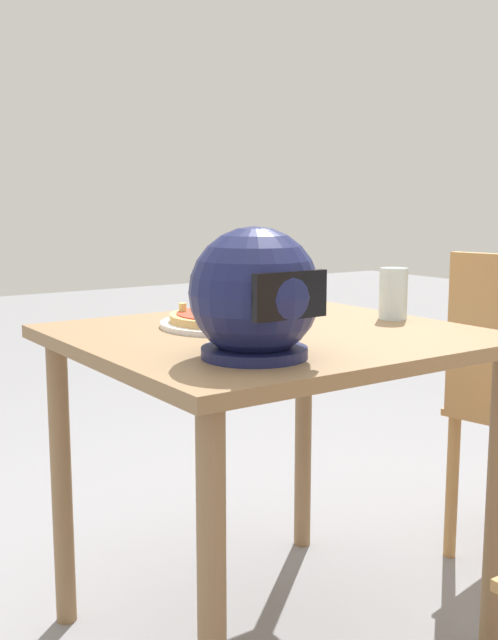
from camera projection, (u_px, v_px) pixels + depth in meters
name	position (u px, v px, depth m)	size (l,w,h in m)	color
ground_plane	(270.00, 636.00, 1.83)	(14.00, 14.00, 0.00)	gray
dining_table	(271.00, 378.00, 1.73)	(0.87, 0.82, 0.75)	olive
pizza_plate	(228.00, 324.00, 1.78)	(0.32, 0.32, 0.01)	white
pizza	(227.00, 315.00, 1.78)	(0.27, 0.27, 0.05)	tan
motorcycle_helmet	(255.00, 296.00, 1.40)	(0.25, 0.25, 0.25)	#191E4C
drinking_glass	(393.00, 294.00, 1.88)	(0.07, 0.07, 0.13)	silver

